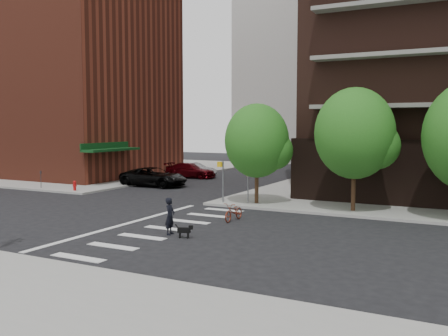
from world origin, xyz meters
The scene contains 15 objects.
ground centered at (0.00, 0.00, 0.00)m, with size 120.00×120.00×0.00m, color black.
sidewalk_nw centered at (-24.50, 23.50, 0.07)m, with size 31.00×33.00×0.15m, color gray.
crosswalk centered at (2.21, 0.00, 0.01)m, with size 3.85×13.00×0.01m.
midrise_nw centered at (-22.00, 18.00, 10.15)m, with size 21.40×15.50×20.00m.
tree_a centered at (4.00, 8.50, 4.04)m, with size 4.00×4.00×5.90m.
tree_b centered at (10.00, 8.50, 4.54)m, with size 4.50×4.50×6.65m.
pedestrian_signal centered at (2.32, 7.92, 1.85)m, with size 2.18×0.67×2.60m.
fire_hydrant centered at (-10.50, 7.80, 0.55)m, with size 0.24×0.24×0.73m.
parking_meter centered at (-14.00, 7.80, 0.96)m, with size 0.10×0.08×1.32m.
parked_car_black centered at (-7.38, 13.54, 0.78)m, with size 5.60×2.58×1.56m, color black.
parked_car_maroon centered at (-8.20, 20.66, 0.72)m, with size 4.93×2.00×1.43m, color #45050A.
parked_car_silver centered at (-8.20, 21.33, 0.71)m, with size 4.29×1.49×1.41m, color #BBBDC2.
scooter centered at (4.99, 3.27, 0.49)m, with size 0.65×1.86×0.98m, color maroon.
dog_walker centered at (3.84, -1.00, 0.85)m, with size 0.41×0.62×1.70m, color black.
dog centered at (4.84, -1.34, 0.37)m, with size 0.70×0.35×0.58m.
Camera 1 is at (16.41, -19.87, 5.00)m, focal length 40.00 mm.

